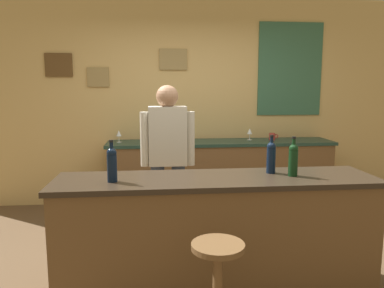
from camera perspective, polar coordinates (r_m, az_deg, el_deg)
ground_plane at (r=3.54m, az=2.51°, el=-18.16°), size 10.00×10.00×0.00m
back_wall at (r=5.18m, az=-0.37°, el=6.60°), size 6.00×0.09×2.80m
bar_counter at (r=2.99m, az=3.71°, el=-13.68°), size 2.45×0.60×0.92m
side_counter at (r=4.99m, az=4.36°, el=-4.67°), size 2.96×0.56×0.90m
bartender at (r=3.59m, az=-3.72°, el=-1.96°), size 0.52×0.21×1.62m
bar_stool at (r=2.38m, az=3.94°, el=-19.82°), size 0.32×0.32×0.68m
wine_bottle_a at (r=2.74m, az=-12.16°, el=-2.91°), size 0.07×0.07×0.31m
wine_bottle_b at (r=3.02m, az=12.03°, el=-1.84°), size 0.07×0.07×0.31m
wine_bottle_c at (r=2.96m, az=15.25°, el=-2.17°), size 0.07×0.07×0.31m
wine_glass_a at (r=4.87m, az=-11.15°, el=1.55°), size 0.07×0.07×0.16m
wine_glass_b at (r=5.06m, az=8.83°, el=1.87°), size 0.07×0.07×0.16m
coffee_mug at (r=5.10m, az=12.20°, el=1.12°), size 0.12×0.08×0.09m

